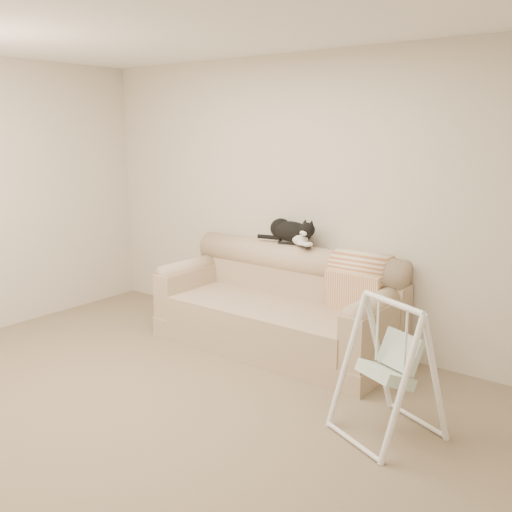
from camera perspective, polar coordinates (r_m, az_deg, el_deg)
The scene contains 8 objects.
ground_plane at distance 4.18m, azimuth -10.67°, elevation -15.27°, with size 5.00×5.00×0.00m, color #76674F.
room_shell at distance 3.72m, azimuth -11.63°, elevation 6.02°, with size 5.04×4.04×2.60m.
sofa at distance 5.18m, azimuth 2.35°, elevation -5.25°, with size 2.20×0.93×0.90m.
remote_a at distance 5.28m, azimuth 3.19°, elevation 1.36°, with size 0.19×0.09×0.03m.
remote_b at distance 5.14m, azimuth 4.86°, elevation 0.99°, with size 0.17×0.13×0.02m.
tuxedo_cat at distance 5.25m, azimuth 3.57°, elevation 2.46°, with size 0.64×0.31×0.25m.
throw_blanket at distance 4.92m, azimuth 10.44°, elevation -1.86°, with size 0.50×0.38×0.58m.
baby_swing at distance 3.79m, azimuth 13.28°, elevation -10.84°, with size 0.74×0.76×0.91m.
Camera 1 is at (2.80, -2.42, 1.94)m, focal length 40.00 mm.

